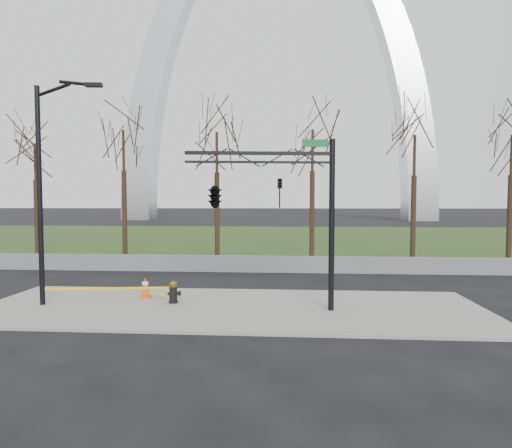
# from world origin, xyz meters

# --- Properties ---
(ground) EXTENTS (500.00, 500.00, 0.00)m
(ground) POSITION_xyz_m (0.00, 0.00, 0.00)
(ground) COLOR black
(ground) RESTS_ON ground
(sidewalk) EXTENTS (18.00, 6.00, 0.10)m
(sidewalk) POSITION_xyz_m (0.00, 0.00, 0.05)
(sidewalk) COLOR gray
(sidewalk) RESTS_ON ground
(grass_strip) EXTENTS (120.00, 40.00, 0.06)m
(grass_strip) POSITION_xyz_m (0.00, 30.00, 0.03)
(grass_strip) COLOR #213C15
(grass_strip) RESTS_ON ground
(guardrail) EXTENTS (60.00, 0.30, 0.90)m
(guardrail) POSITION_xyz_m (0.00, 8.00, 0.45)
(guardrail) COLOR #59595B
(guardrail) RESTS_ON ground
(gateway_arch) EXTENTS (66.00, 6.00, 65.00)m
(gateway_arch) POSITION_xyz_m (0.00, 75.00, 32.50)
(gateway_arch) COLOR silver
(gateway_arch) RESTS_ON ground
(tree_row) EXTENTS (47.15, 4.00, 9.17)m
(tree_row) POSITION_xyz_m (0.58, 12.00, 4.59)
(tree_row) COLOR black
(tree_row) RESTS_ON ground
(fire_hydrant) EXTENTS (0.54, 0.35, 0.87)m
(fire_hydrant) POSITION_xyz_m (-2.19, 0.36, 0.50)
(fire_hydrant) COLOR black
(fire_hydrant) RESTS_ON sidewalk
(traffic_cone) EXTENTS (0.46, 0.46, 0.80)m
(traffic_cone) POSITION_xyz_m (-3.53, 1.14, 0.50)
(traffic_cone) COLOR #FF4D0D
(traffic_cone) RESTS_ON sidewalk
(street_light) EXTENTS (2.39, 0.46, 8.21)m
(street_light) POSITION_xyz_m (-6.69, -0.19, 4.69)
(street_light) COLOR black
(street_light) RESTS_ON ground
(traffic_signal_mast) EXTENTS (5.07, 2.53, 6.00)m
(traffic_signal_mast) POSITION_xyz_m (0.33, -0.68, 4.15)
(traffic_signal_mast) COLOR black
(traffic_signal_mast) RESTS_ON ground
(caution_tape) EXTENTS (4.71, 1.36, 0.44)m
(caution_tape) POSITION_xyz_m (-4.15, 0.24, 0.58)
(caution_tape) COLOR #ECB80C
(caution_tape) RESTS_ON ground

